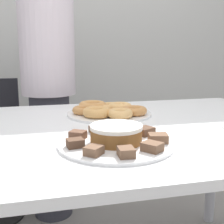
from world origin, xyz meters
TOP-DOWN VIEW (x-y plane):
  - wall_back at (0.00, 1.63)m, footprint 8.00×0.05m
  - table at (0.00, 0.00)m, footprint 1.68×1.06m
  - person_standing at (-0.17, 0.80)m, footprint 0.33×0.33m
  - plate_cake at (-0.01, -0.23)m, footprint 0.36×0.36m
  - plate_donuts at (0.07, 0.22)m, footprint 0.38×0.38m
  - frosted_cake at (-0.01, -0.23)m, footprint 0.16×0.16m
  - lamington_0 at (-0.10, -0.32)m, footprint 0.06×0.06m
  - lamington_1 at (-0.02, -0.36)m, footprint 0.05×0.05m
  - lamington_2 at (0.07, -0.33)m, footprint 0.07×0.07m
  - lamington_3 at (0.12, -0.25)m, footprint 0.07×0.06m
  - lamington_4 at (0.11, -0.16)m, footprint 0.07×0.07m
  - lamington_5 at (0.04, -0.10)m, footprint 0.06×0.06m
  - lamington_6 at (-0.05, -0.10)m, footprint 0.05×0.06m
  - lamington_7 at (-0.12, -0.15)m, footprint 0.06×0.06m
  - lamington_8 at (-0.14, -0.24)m, footprint 0.05×0.05m
  - donut_0 at (0.07, 0.22)m, footprint 0.12×0.12m
  - donut_1 at (0.01, 0.31)m, footprint 0.13×0.13m
  - donut_2 at (-0.04, 0.23)m, footprint 0.12×0.12m
  - donut_3 at (0.00, 0.15)m, footprint 0.12×0.12m
  - donut_4 at (0.09, 0.11)m, footprint 0.11×0.11m
  - donut_5 at (0.17, 0.16)m, footprint 0.11×0.11m
  - donut_6 at (0.13, 0.25)m, footprint 0.11×0.11m
  - donut_7 at (0.10, 0.28)m, footprint 0.12×0.12m

SIDE VIEW (x-z plane):
  - table at x=0.00m, z-range 0.31..1.08m
  - plate_cake at x=-0.01m, z-range 0.78..0.79m
  - plate_donuts at x=0.07m, z-range 0.78..0.79m
  - lamington_5 at x=0.04m, z-range 0.79..0.81m
  - lamington_6 at x=-0.05m, z-range 0.79..0.81m
  - lamington_0 at x=-0.10m, z-range 0.79..0.81m
  - lamington_2 at x=0.07m, z-range 0.79..0.81m
  - lamington_8 at x=-0.14m, z-range 0.79..0.81m
  - lamington_7 at x=-0.12m, z-range 0.79..0.81m
  - lamington_1 at x=-0.02m, z-range 0.79..0.81m
  - lamington_4 at x=0.11m, z-range 0.79..0.81m
  - lamington_3 at x=0.12m, z-range 0.79..0.81m
  - donut_0 at x=0.07m, z-range 0.79..0.82m
  - donut_7 at x=0.10m, z-range 0.79..0.82m
  - donut_2 at x=-0.04m, z-range 0.79..0.82m
  - donut_5 at x=0.17m, z-range 0.79..0.82m
  - donut_4 at x=0.09m, z-range 0.79..0.82m
  - donut_6 at x=0.13m, z-range 0.79..0.82m
  - donut_1 at x=0.01m, z-range 0.79..0.82m
  - donut_3 at x=0.00m, z-range 0.79..0.83m
  - frosted_cake at x=-0.01m, z-range 0.79..0.84m
  - person_standing at x=-0.17m, z-range 0.05..1.69m
  - wall_back at x=0.00m, z-range 0.00..2.60m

